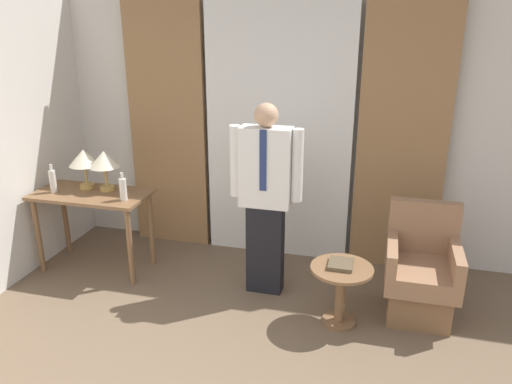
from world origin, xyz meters
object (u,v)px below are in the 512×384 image
object	(u,v)px
bottle_by_lamp	(123,189)
side_table	(341,285)
armchair	(420,276)
table_lamp_left	(84,159)
bottle_near_edge	(53,181)
person	(266,194)
book	(341,264)
desk	(93,206)
table_lamp_right	(104,161)

from	to	relation	value
bottle_by_lamp	side_table	xyz separation A→B (m)	(1.98, -0.26, -0.53)
armchair	side_table	world-z (taller)	armchair
table_lamp_left	bottle_near_edge	world-z (taller)	table_lamp_left
person	book	xyz separation A→B (m)	(0.68, -0.33, -0.40)
desk	book	distance (m)	2.38
armchair	book	distance (m)	0.71
armchair	side_table	distance (m)	0.68
desk	bottle_by_lamp	distance (m)	0.47
desk	armchair	bearing A→B (deg)	-0.77
bottle_near_edge	armchair	xyz separation A→B (m)	(3.32, 0.03, -0.54)
side_table	table_lamp_right	bearing A→B (deg)	168.42
person	book	distance (m)	0.86
armchair	table_lamp_right	bearing A→B (deg)	177.00
desk	side_table	xyz separation A→B (m)	(2.37, -0.35, -0.30)
table_lamp_right	bottle_near_edge	distance (m)	0.51
table_lamp_right	person	size ratio (longest dim) A/B	0.23
bottle_by_lamp	book	size ratio (longest dim) A/B	1.21
table_lamp_left	desk	bearing A→B (deg)	-46.22
desk	person	xyz separation A→B (m)	(1.67, 0.00, 0.27)
side_table	book	distance (m)	0.17
table_lamp_right	bottle_by_lamp	bearing A→B (deg)	-35.16
bottle_near_edge	book	distance (m)	2.73
table_lamp_left	person	size ratio (longest dim) A/B	0.23
desk	person	distance (m)	1.69
table_lamp_right	book	world-z (taller)	table_lamp_right
bottle_near_edge	armchair	distance (m)	3.36
desk	bottle_near_edge	xyz separation A→B (m)	(-0.34, -0.07, 0.24)
side_table	book	xyz separation A→B (m)	(-0.01, 0.02, 0.17)
person	desk	bearing A→B (deg)	-179.99
bottle_by_lamp	side_table	world-z (taller)	bottle_by_lamp
person	book	world-z (taller)	person
desk	bottle_by_lamp	xyz separation A→B (m)	(0.39, -0.09, 0.23)
table_lamp_left	book	distance (m)	2.56
book	bottle_by_lamp	bearing A→B (deg)	172.94
bottle_near_edge	bottle_by_lamp	size ratio (longest dim) A/B	1.05
person	armchair	xyz separation A→B (m)	(1.30, -0.04, -0.57)
table_lamp_left	armchair	bearing A→B (deg)	-2.79
table_lamp_right	side_table	bearing A→B (deg)	-11.58
table_lamp_left	armchair	size ratio (longest dim) A/B	0.42
table_lamp_left	bottle_near_edge	size ratio (longest dim) A/B	1.41
bottle_by_lamp	person	bearing A→B (deg)	4.07
table_lamp_left	side_table	bearing A→B (deg)	-10.62
table_lamp_left	table_lamp_right	xyz separation A→B (m)	(0.21, 0.00, 0.00)
table_lamp_left	side_table	xyz separation A→B (m)	(2.47, -0.46, -0.72)
bottle_near_edge	book	bearing A→B (deg)	-5.64
table_lamp_right	person	xyz separation A→B (m)	(1.57, -0.11, -0.14)
armchair	table_lamp_left	bearing A→B (deg)	177.21
bottle_near_edge	table_lamp_right	bearing A→B (deg)	21.63
bottle_by_lamp	desk	bearing A→B (deg)	166.93
table_lamp_right	bottle_by_lamp	distance (m)	0.39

